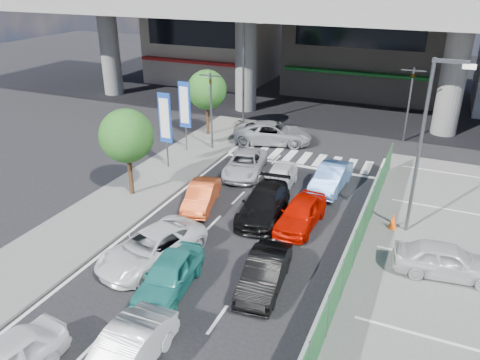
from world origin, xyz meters
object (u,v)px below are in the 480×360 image
at_px(signboard_far, 185,107).
at_px(taxi_teal_mid, 169,275).
at_px(hatch_black_mid_right, 264,273).
at_px(traffic_cone, 393,221).
at_px(street_lamp_right, 426,135).
at_px(street_lamp_left, 246,63).
at_px(tree_near, 126,136).
at_px(signboard_near, 165,120).
at_px(wagon_silver_front_left, 245,164).
at_px(sedan_black_mid, 264,204).
at_px(parked_sedan_white, 446,260).
at_px(tree_far, 207,90).
at_px(kei_truck_front_right, 331,178).
at_px(sedan_white_front_mid, 279,178).
at_px(traffic_light_right, 412,86).
at_px(traffic_light_left, 211,92).
at_px(taxi_orange_left, 201,196).
at_px(taxi_orange_right, 301,213).
at_px(crossing_wagon_silver, 273,133).
at_px(sedan_white_mid_left, 152,247).
at_px(hatch_white_back_mid, 124,355).

distance_m(signboard_far, taxi_teal_mid, 15.05).
height_order(hatch_black_mid_right, traffic_cone, hatch_black_mid_right).
distance_m(street_lamp_right, street_lamp_left, 18.06).
xyz_separation_m(signboard_far, tree_near, (0.60, -6.99, 0.32)).
relative_size(signboard_near, wagon_silver_front_left, 1.05).
distance_m(sedan_black_mid, parked_sedan_white, 8.55).
distance_m(tree_far, sedan_black_mid, 13.07).
bearing_deg(sedan_black_mid, kei_truck_front_right, 57.40).
xyz_separation_m(street_lamp_right, sedan_white_front_mid, (-7.17, 2.03, -4.12)).
bearing_deg(signboard_far, traffic_light_right, 31.43).
bearing_deg(sedan_black_mid, signboard_near, 150.48).
xyz_separation_m(traffic_light_left, taxi_orange_left, (3.26, -7.65, -3.32)).
xyz_separation_m(taxi_orange_right, kei_truck_front_right, (0.32, 4.63, -0.01)).
bearing_deg(crossing_wagon_silver, taxi_orange_right, -168.87).
bearing_deg(sedan_white_front_mid, hatch_black_mid_right, -80.16).
distance_m(taxi_orange_left, wagon_silver_front_left, 4.81).
distance_m(sedan_white_mid_left, taxi_teal_mid, 2.14).
xyz_separation_m(signboard_near, tree_near, (0.20, -3.99, 0.32)).
height_order(street_lamp_left, tree_far, street_lamp_left).
height_order(signboard_far, crossing_wagon_silver, signboard_far).
relative_size(signboard_near, sedan_black_mid, 0.99).
relative_size(street_lamp_right, sedan_black_mid, 1.68).
distance_m(traffic_light_left, street_lamp_left, 6.06).
xyz_separation_m(traffic_light_right, traffic_cone, (0.89, -13.08, -3.49)).
bearing_deg(traffic_cone, kei_truck_front_right, 139.54).
distance_m(tree_far, hatch_white_back_mid, 22.33).
xyz_separation_m(wagon_silver_front_left, traffic_cone, (8.95, -3.23, -0.18)).
height_order(tree_far, taxi_teal_mid, tree_far).
relative_size(tree_far, wagon_silver_front_left, 1.07).
bearing_deg(kei_truck_front_right, sedan_white_mid_left, -114.29).
bearing_deg(taxi_orange_left, sedan_white_front_mid, 37.25).
xyz_separation_m(street_lamp_left, parked_sedan_white, (15.07, -15.05, -4.02)).
xyz_separation_m(street_lamp_right, sedan_white_mid_left, (-9.65, -6.89, -4.08)).
bearing_deg(traffic_cone, sedan_white_mid_left, -142.51).
bearing_deg(tree_far, taxi_orange_left, -64.40).
height_order(sedan_white_mid_left, wagon_silver_front_left, sedan_white_mid_left).
height_order(taxi_teal_mid, crossing_wagon_silver, crossing_wagon_silver).
height_order(street_lamp_right, wagon_silver_front_left, street_lamp_right).
xyz_separation_m(signboard_far, hatch_white_back_mid, (7.68, -17.22, -2.37)).
distance_m(signboard_near, hatch_black_mid_right, 13.16).
bearing_deg(traffic_light_left, sedan_black_mid, -48.22).
bearing_deg(signboard_near, street_lamp_right, -7.90).
xyz_separation_m(traffic_light_left, sedan_white_mid_left, (3.72, -12.89, -3.25)).
xyz_separation_m(street_lamp_right, tree_far, (-14.97, 8.50, -1.38)).
distance_m(traffic_light_left, traffic_light_right, 13.63).
bearing_deg(hatch_white_back_mid, taxi_orange_right, 76.93).
height_order(traffic_light_left, traffic_cone, traffic_light_left).
relative_size(signboard_near, kei_truck_front_right, 1.13).
xyz_separation_m(street_lamp_left, taxi_teal_mid, (5.51, -20.23, -4.08)).
relative_size(street_lamp_left, hatch_white_back_mid, 1.91).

